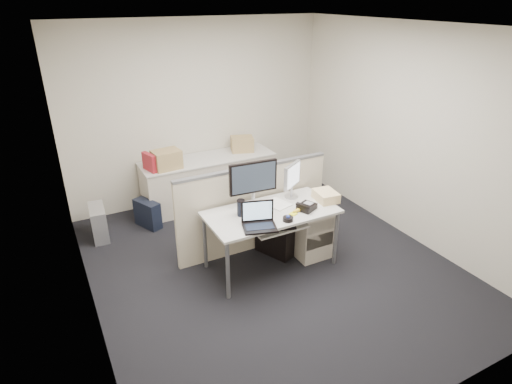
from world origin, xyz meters
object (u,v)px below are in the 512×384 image
monitor_main (253,185)px  desk_phone (307,207)px  desk (271,216)px  laptop (260,217)px

monitor_main → desk_phone: (0.52, -0.33, -0.25)m
monitor_main → desk_phone: monitor_main is taller
desk → desk_phone: 0.42m
desk → monitor_main: size_ratio=2.65×
desk → desk_phone: bearing=-21.8°
laptop → desk_phone: laptop is taller
desk → desk_phone: (0.38, -0.15, 0.10)m
desk → laptop: (-0.30, -0.28, 0.20)m
monitor_main → desk_phone: 0.66m
laptop → desk: bearing=60.0°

